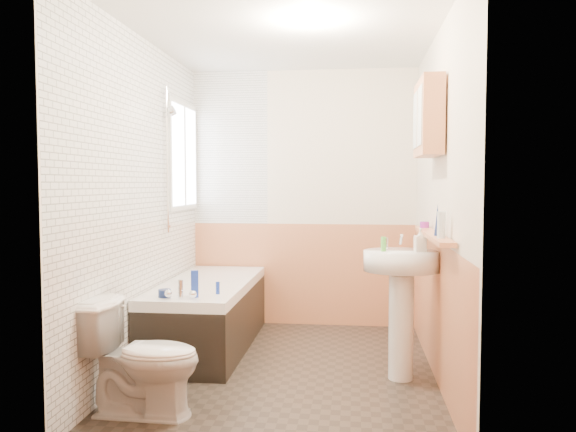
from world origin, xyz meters
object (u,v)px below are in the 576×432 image
(bathtub, at_px, (208,313))
(sink, at_px, (401,288))
(toilet, at_px, (143,358))
(pine_shelf, at_px, (432,235))
(medicine_cabinet, at_px, (428,118))

(bathtub, bearing_deg, sink, -20.81)
(toilet, bearing_deg, pine_shelf, -65.71)
(pine_shelf, bearing_deg, toilet, -157.73)
(bathtub, bearing_deg, pine_shelf, -20.80)
(toilet, distance_m, pine_shelf, 2.07)
(sink, distance_m, medicine_cabinet, 1.21)
(pine_shelf, relative_size, medicine_cabinet, 2.22)
(sink, xyz_separation_m, pine_shelf, (0.20, -0.08, 0.39))
(bathtub, xyz_separation_m, sink, (1.57, -0.60, 0.36))
(sink, bearing_deg, medicine_cabinet, 9.58)
(toilet, height_order, medicine_cabinet, medicine_cabinet)
(medicine_cabinet, bearing_deg, toilet, -154.52)
(pine_shelf, bearing_deg, sink, 159.30)
(sink, bearing_deg, toilet, -154.07)
(toilet, distance_m, medicine_cabinet, 2.48)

